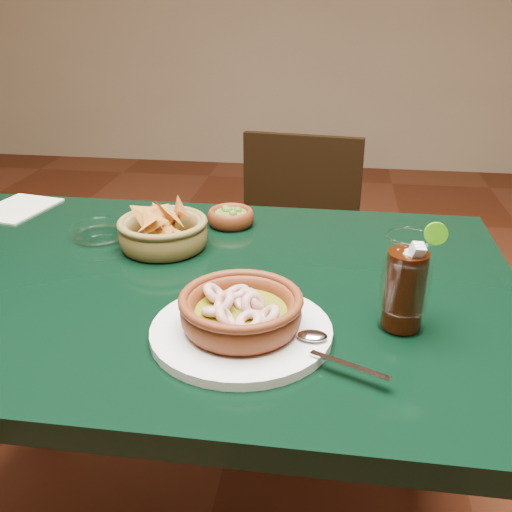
# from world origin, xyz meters

# --- Properties ---
(dining_table) EXTENTS (1.20, 0.80, 0.75)m
(dining_table) POSITION_xyz_m (0.00, 0.00, 0.65)
(dining_table) COLOR black
(dining_table) RESTS_ON ground
(dining_chair) EXTENTS (0.43, 0.43, 0.83)m
(dining_chair) POSITION_xyz_m (0.15, 0.70, 0.46)
(dining_chair) COLOR black
(dining_chair) RESTS_ON ground
(shrimp_plate) EXTENTS (0.35, 0.27, 0.08)m
(shrimp_plate) POSITION_xyz_m (0.14, -0.18, 0.78)
(shrimp_plate) COLOR silver
(shrimp_plate) RESTS_ON dining_table
(chip_basket) EXTENTS (0.21, 0.21, 0.12)m
(chip_basket) POSITION_xyz_m (-0.07, 0.13, 0.78)
(chip_basket) COLOR olive
(chip_basket) RESTS_ON dining_table
(guacamole_ramekin) EXTENTS (0.12, 0.12, 0.04)m
(guacamole_ramekin) POSITION_xyz_m (0.04, 0.27, 0.77)
(guacamole_ramekin) COLOR #55220E
(guacamole_ramekin) RESTS_ON dining_table
(cola_drink) EXTENTS (0.15, 0.15, 0.17)m
(cola_drink) POSITION_xyz_m (0.38, -0.12, 0.82)
(cola_drink) COLOR white
(cola_drink) RESTS_ON dining_table
(glass_ashtray) EXTENTS (0.13, 0.13, 0.03)m
(glass_ashtray) POSITION_xyz_m (-0.22, 0.16, 0.76)
(glass_ashtray) COLOR white
(glass_ashtray) RESTS_ON dining_table
(paper_menu) EXTENTS (0.17, 0.20, 0.00)m
(paper_menu) POSITION_xyz_m (-0.48, 0.30, 0.75)
(paper_menu) COLOR beige
(paper_menu) RESTS_ON dining_table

